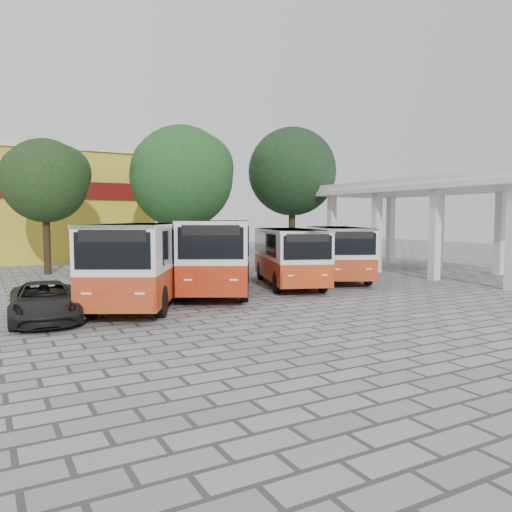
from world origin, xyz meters
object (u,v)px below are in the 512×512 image
bus_far_right (337,249)px  bus_centre_left (219,251)px  parked_car (44,302)px  bus_far_left (144,257)px  bus_centre_right (289,253)px

bus_far_right → bus_centre_left: bearing=-144.8°
bus_far_right → parked_car: 15.29m
parked_car → bus_centre_left: bearing=27.0°
bus_far_left → parked_car: size_ratio=2.05×
bus_far_left → bus_far_right: size_ratio=1.09×
bus_far_left → bus_far_right: bearing=41.1°
bus_centre_left → bus_far_right: bus_centre_left is taller
bus_far_left → bus_far_right: (11.04, 2.44, -0.15)m
bus_far_left → bus_far_right: bus_far_left is taller
bus_centre_left → bus_far_right: bearing=36.1°
bus_centre_right → bus_far_right: bus_far_right is taller
bus_far_right → parked_car: bus_far_right is taller
bus_centre_left → bus_centre_right: size_ratio=1.16×
bus_far_left → bus_centre_left: size_ratio=0.97×
parked_car → bus_far_right: bearing=19.8°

